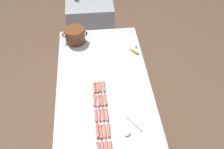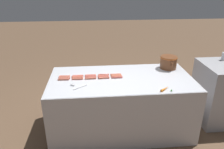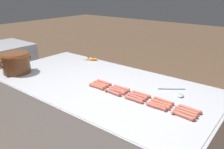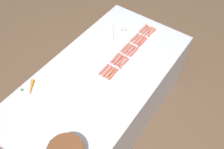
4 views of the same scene
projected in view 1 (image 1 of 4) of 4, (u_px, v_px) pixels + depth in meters
name	position (u px, v px, depth m)	size (l,w,h in m)	color
ground_plane	(105.00, 125.00, 3.50)	(20.00, 20.00, 0.00)	brown
griddle_counter	(104.00, 106.00, 3.19)	(1.05, 2.06, 0.85)	#BCBCC1
back_cabinet	(91.00, 28.00, 4.25)	(0.72, 0.61, 0.97)	#A0A0A4
hot_dog_1	(98.00, 131.00, 2.44)	(0.03, 0.16, 0.03)	#C65D4C
hot_dog_2	(96.00, 115.00, 2.56)	(0.03, 0.16, 0.03)	#C5604E
hot_dog_3	(95.00, 100.00, 2.70)	(0.04, 0.16, 0.03)	#C05D4F
hot_dog_4	(94.00, 88.00, 2.82)	(0.03, 0.16, 0.03)	#C0604A
hot_dog_5	(103.00, 149.00, 2.30)	(0.03, 0.16, 0.03)	#C0634F
hot_dog_6	(101.00, 132.00, 2.43)	(0.04, 0.16, 0.03)	#CB6049
hot_dog_7	(100.00, 115.00, 2.57)	(0.03, 0.16, 0.03)	#C75C4F
hot_dog_8	(99.00, 101.00, 2.69)	(0.03, 0.16, 0.03)	#CA624D
hot_dog_9	(97.00, 87.00, 2.83)	(0.03, 0.16, 0.03)	#C86648
hot_dog_10	(107.00, 148.00, 2.31)	(0.03, 0.16, 0.03)	#C4654F
hot_dog_11	(105.00, 131.00, 2.44)	(0.03, 0.16, 0.03)	#CC644B
hot_dog_12	(103.00, 114.00, 2.57)	(0.03, 0.16, 0.03)	#C45C4C
hot_dog_13	(102.00, 100.00, 2.70)	(0.03, 0.16, 0.03)	#CB5A4F
hot_dog_14	(100.00, 87.00, 2.83)	(0.03, 0.16, 0.03)	#C66348
hot_dog_15	(111.00, 149.00, 2.31)	(0.03, 0.16, 0.03)	#C46451
hot_dog_16	(109.00, 130.00, 2.44)	(0.03, 0.16, 0.03)	#C25E48
hot_dog_17	(107.00, 114.00, 2.57)	(0.03, 0.16, 0.03)	#C8644D
hot_dog_18	(105.00, 100.00, 2.70)	(0.03, 0.16, 0.03)	#C8644E
hot_dog_19	(104.00, 87.00, 2.83)	(0.03, 0.16, 0.03)	#CD5A4F
bean_pot	(75.00, 35.00, 3.33)	(0.33, 0.27, 0.20)	brown
serving_spoon	(130.00, 130.00, 2.45)	(0.19, 0.24, 0.02)	#B7B7BC
carrot	(133.00, 50.00, 3.26)	(0.13, 0.15, 0.03)	orange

